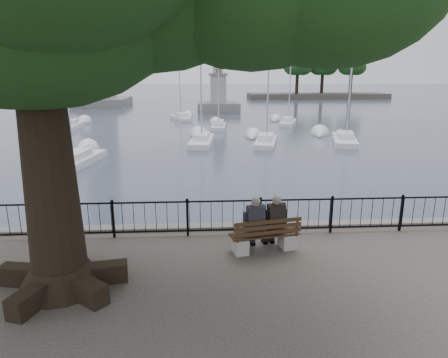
{
  "coord_description": "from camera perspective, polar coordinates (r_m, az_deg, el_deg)",
  "views": [
    {
      "loc": [
        -0.61,
        -7.78,
        4.34
      ],
      "look_at": [
        0.0,
        2.5,
        1.6
      ],
      "focal_mm": 32.0,
      "sensor_mm": 36.0,
      "label": 1
    }
  ],
  "objects": [
    {
      "name": "harbor",
      "position": [
        11.83,
        -0.15,
        -9.25
      ],
      "size": [
        260.0,
        260.0,
        1.2
      ],
      "color": "slate",
      "rests_on": "ground"
    },
    {
      "name": "railing",
      "position": [
        10.97,
        0.0,
        -5.26
      ],
      "size": [
        22.06,
        0.06,
        1.0
      ],
      "color": "black",
      "rests_on": "ground"
    },
    {
      "name": "bench",
      "position": [
        10.15,
        5.83,
        -8.52
      ],
      "size": [
        1.8,
        0.85,
        0.91
      ],
      "color": "gray",
      "rests_on": "ground"
    },
    {
      "name": "person_left",
      "position": [
        10.02,
        4.23,
        -6.66
      ],
      "size": [
        0.5,
        0.77,
        1.45
      ],
      "color": "black",
      "rests_on": "ground"
    },
    {
      "name": "person_right",
      "position": [
        10.2,
        7.11,
        -6.34
      ],
      "size": [
        0.5,
        0.77,
        1.45
      ],
      "color": "black",
      "rests_on": "ground"
    },
    {
      "name": "lighthouse",
      "position": [
        72.35,
        -18.5,
        20.45
      ],
      "size": [
        10.29,
        10.29,
        31.4
      ],
      "color": "slate",
      "rests_on": "ground"
    },
    {
      "name": "lion_monument",
      "position": [
        57.86,
        -0.84,
        11.75
      ],
      "size": [
        5.9,
        5.9,
        8.73
      ],
      "color": "slate",
      "rests_on": "ground"
    },
    {
      "name": "sailboat_a",
      "position": [
        25.42,
        -20.49,
        2.5
      ],
      "size": [
        2.54,
        6.14,
        10.55
      ],
      "color": "white",
      "rests_on": "ground"
    },
    {
      "name": "sailboat_b",
      "position": [
        31.2,
        -3.21,
        5.68
      ],
      "size": [
        2.13,
        5.75,
        12.72
      ],
      "color": "white",
      "rests_on": "ground"
    },
    {
      "name": "sailboat_c",
      "position": [
        31.02,
        6.01,
        5.45
      ],
      "size": [
        2.58,
        5.39,
        9.65
      ],
      "color": "white",
      "rests_on": "ground"
    },
    {
      "name": "sailboat_d",
      "position": [
        33.08,
        16.85,
        5.48
      ],
      "size": [
        3.26,
        6.21,
        10.45
      ],
      "color": "white",
      "rests_on": "ground"
    },
    {
      "name": "sailboat_e",
      "position": [
        43.03,
        -21.06,
        7.25
      ],
      "size": [
        1.97,
        5.87,
        12.61
      ],
      "color": "white",
      "rests_on": "ground"
    },
    {
      "name": "sailboat_f",
      "position": [
        40.26,
        -0.8,
        7.7
      ],
      "size": [
        1.7,
        4.91,
        9.69
      ],
      "color": "white",
      "rests_on": "ground"
    },
    {
      "name": "sailboat_g",
      "position": [
        43.89,
        9.1,
        8.1
      ],
      "size": [
        2.85,
        5.2,
        9.49
      ],
      "color": "white",
      "rests_on": "ground"
    },
    {
      "name": "sailboat_h",
      "position": [
        48.16,
        -6.19,
        8.84
      ],
      "size": [
        2.92,
        5.07,
        11.23
      ],
      "color": "white",
      "rests_on": "ground"
    },
    {
      "name": "far_shore",
      "position": [
        91.09,
        13.67,
        13.63
      ],
      "size": [
        30.0,
        8.6,
        9.18
      ],
      "color": "#403A32",
      "rests_on": "ground"
    }
  ]
}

